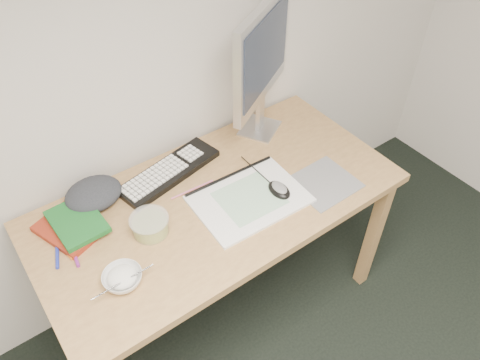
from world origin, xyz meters
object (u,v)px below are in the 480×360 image
object	(u,v)px
sketchpad	(249,199)
rice_bowl	(123,278)
desk	(218,212)
monitor	(262,57)
keyboard	(169,172)

from	to	relation	value
sketchpad	rice_bowl	xyz separation A→B (m)	(-0.55, -0.05, 0.01)
desk	sketchpad	xyz separation A→B (m)	(0.09, -0.08, 0.09)
sketchpad	rice_bowl	world-z (taller)	rice_bowl
monitor	desk	bearing A→B (deg)	-178.41
keyboard	rice_bowl	distance (m)	0.52
desk	sketchpad	world-z (taller)	sketchpad
monitor	rice_bowl	xyz separation A→B (m)	(-0.85, -0.38, -0.34)
desk	monitor	world-z (taller)	monitor
keyboard	monitor	size ratio (longest dim) A/B	0.76
sketchpad	rice_bowl	size ratio (longest dim) A/B	3.21
desk	monitor	size ratio (longest dim) A/B	2.45
keyboard	sketchpad	bearing A→B (deg)	-71.94
sketchpad	desk	bearing A→B (deg)	140.66
sketchpad	keyboard	size ratio (longest dim) A/B	0.95
keyboard	rice_bowl	xyz separation A→B (m)	(-0.37, -0.36, 0.01)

